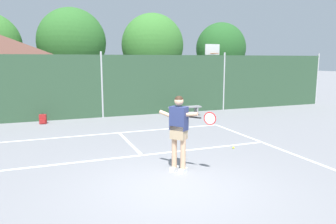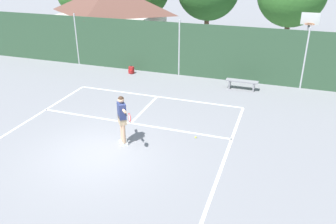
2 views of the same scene
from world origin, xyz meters
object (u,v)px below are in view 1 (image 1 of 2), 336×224
tennis_player (179,127)px  backpack_red (43,119)px  courtside_bench (185,109)px  basketball_hoop (212,66)px  tennis_ball (233,148)px

tennis_player → backpack_red: 8.13m
backpack_red → courtside_bench: size_ratio=0.29×
basketball_hoop → courtside_bench: (-2.82, -2.62, -1.95)m
tennis_ball → tennis_player: bearing=-151.4°
tennis_ball → courtside_bench: courtside_bench is taller
backpack_red → courtside_bench: 6.35m
tennis_player → basketball_hoop: bearing=57.7°
tennis_player → courtside_bench: 7.68m
courtside_bench → tennis_ball: bearing=-98.9°
basketball_hoop → backpack_red: size_ratio=7.67×
tennis_player → tennis_ball: bearing=28.6°
courtside_bench → basketball_hoop: bearing=42.9°
basketball_hoop → tennis_ball: size_ratio=53.79×
basketball_hoop → courtside_bench: size_ratio=2.22×
courtside_bench → tennis_player: bearing=-114.9°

